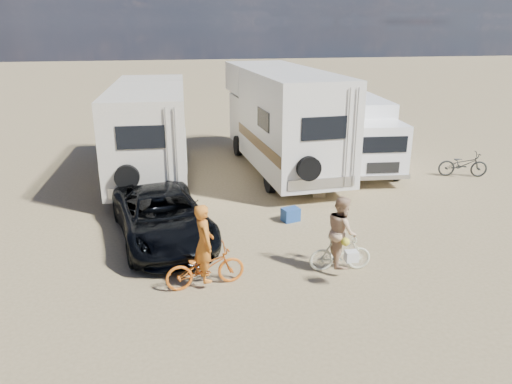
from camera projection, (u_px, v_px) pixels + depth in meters
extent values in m
plane|color=#9D865D|center=(326.00, 242.00, 13.54)|extent=(140.00, 140.00, 0.00)
imported|color=black|center=(162.00, 216.00, 13.51)|extent=(3.19, 5.31, 1.38)
imported|color=#C45A13|center=(205.00, 267.00, 11.15)|extent=(1.91, 0.92, 0.96)
imported|color=beige|center=(340.00, 253.00, 11.87)|extent=(1.53, 0.53, 0.91)
imported|color=#C1691F|center=(204.00, 250.00, 11.01)|extent=(0.53, 0.72, 1.81)
imported|color=tan|center=(341.00, 238.00, 11.74)|extent=(0.71, 0.88, 1.73)
imported|color=#232523|center=(463.00, 164.00, 19.16)|extent=(1.96, 1.12, 0.97)
cube|color=#1F468D|center=(291.00, 215.00, 14.93)|extent=(0.59, 0.50, 0.41)
cube|color=#978057|center=(319.00, 191.00, 17.08)|extent=(0.52, 0.52, 0.35)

